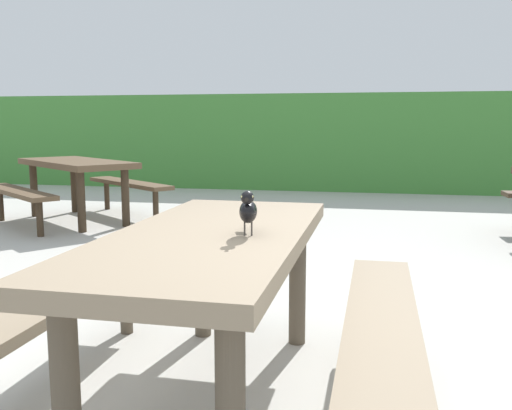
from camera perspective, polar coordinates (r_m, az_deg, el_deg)
hedge_wall at (r=10.87m, az=8.91°, el=6.44°), size 28.00×2.26×1.69m
picnic_table_foreground at (r=2.37m, az=-4.55°, el=-7.00°), size 1.69×1.81×0.74m
bird_grackle at (r=2.20m, az=-0.81°, el=-0.52°), size 0.09×0.29×0.18m
picnic_table_mid_right at (r=7.10m, az=-17.77°, el=2.86°), size 2.38×2.37×0.74m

